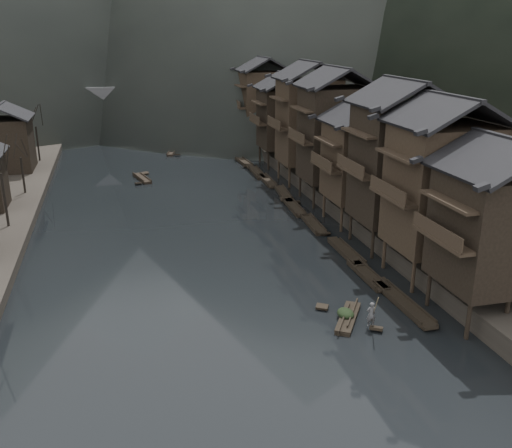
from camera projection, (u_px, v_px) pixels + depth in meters
name	position (u px, v px, depth m)	size (l,w,h in m)	color
water	(217.00, 293.00, 42.58)	(300.00, 300.00, 0.00)	black
right_bank	(395.00, 153.00, 87.07)	(40.00, 200.00, 1.80)	#2D2823
stilt_houses	(340.00, 125.00, 61.73)	(9.00, 67.60, 15.36)	black
moored_sampans	(298.00, 209.00, 61.95)	(2.47, 54.64, 0.47)	black
midriver_boats	(161.00, 157.00, 87.63)	(8.72, 29.75, 0.45)	black
stone_bridge	(148.00, 106.00, 107.04)	(40.00, 6.00, 9.00)	#4C4C4F
hero_sampan	(348.00, 317.00, 38.57)	(3.39, 4.66, 0.44)	black
cargo_heap	(346.00, 309.00, 38.54)	(1.10, 1.44, 0.66)	black
boatman	(371.00, 311.00, 37.08)	(0.63, 0.42, 1.73)	#565658
bamboo_pole	(377.00, 275.00, 36.31)	(0.06, 0.06, 4.39)	#8C7A51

